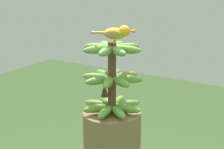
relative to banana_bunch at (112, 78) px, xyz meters
The scene contains 2 objects.
banana_bunch is the anchor object (origin of this frame).
perched_bird 0.22m from the banana_bunch, 156.39° to the left, with size 0.19×0.09×0.08m.
Camera 1 is at (-0.79, 1.27, 1.66)m, focal length 54.64 mm.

